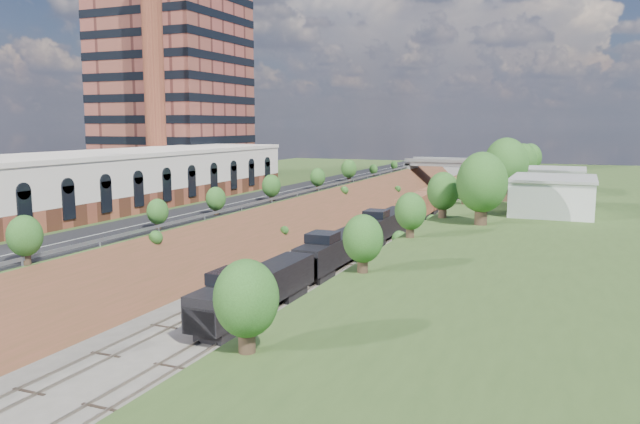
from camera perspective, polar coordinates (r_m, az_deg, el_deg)
ground at (r=39.83m, az=-21.89°, el=-15.34°), size 400.00×400.00×0.00m
platform_left at (r=104.97m, az=-11.92°, el=0.80°), size 44.00×180.00×5.00m
platform_right at (r=86.93m, az=26.84°, el=-1.37°), size 44.00×180.00×5.00m
embankment_left at (r=94.70m, az=-0.83°, el=-1.32°), size 10.00×180.00×10.00m
embankment_right at (r=88.40m, az=12.38°, el=-2.19°), size 10.00×180.00×10.00m
rail_left_track at (r=91.71m, az=3.99°, el=-1.59°), size 1.58×180.00×0.18m
rail_right_track at (r=90.21m, az=7.12°, el=-1.80°), size 1.58×180.00×0.18m
road at (r=95.88m, az=-3.31°, el=1.83°), size 8.00×180.00×0.10m
guardrail at (r=93.93m, az=-1.11°, el=2.02°), size 0.10×171.00×0.70m
commercial_building at (r=83.94m, az=-17.73°, el=2.94°), size 14.30×62.30×7.00m
highrise_tower at (r=121.58m, az=-13.47°, el=16.09°), size 22.00×22.00×53.90m
smokestack at (r=103.15m, az=-14.99°, el=13.11°), size 3.20×3.20×40.00m
overpass at (r=150.38m, az=12.57°, el=3.85°), size 24.50×8.30×7.40m
white_building_near at (r=78.20m, az=20.51°, el=1.36°), size 9.00×12.00×4.00m
white_building_far at (r=100.12m, az=20.73°, el=2.59°), size 8.00×10.00×3.60m
tree_right_large at (r=66.62m, az=14.60°, el=2.59°), size 5.25×5.25×7.61m
tree_left_crest at (r=60.04m, az=-16.96°, el=-0.33°), size 2.45×2.45×3.55m
freight_train at (r=113.23m, az=10.45°, el=1.35°), size 2.82×144.31×4.55m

